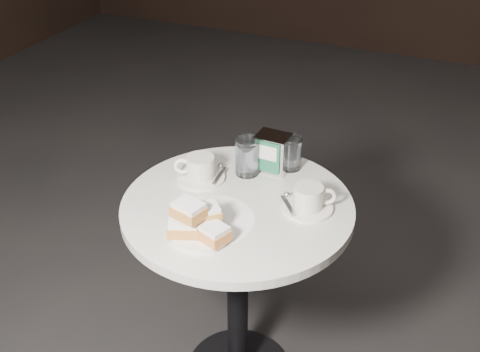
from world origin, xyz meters
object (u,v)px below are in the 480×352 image
water_glass_right (291,153)px  napkin_dispenser (273,153)px  cafe_table (238,255)px  coffee_cup_right (308,200)px  coffee_cup_left (200,170)px  water_glass_left (247,157)px  beignet_plate (198,224)px

water_glass_right → napkin_dispenser: size_ratio=0.93×
cafe_table → coffee_cup_right: (0.20, 0.05, 0.23)m
coffee_cup_left → water_glass_left: (0.12, 0.09, 0.03)m
coffee_cup_right → napkin_dispenser: bearing=112.3°
water_glass_left → napkin_dispenser: size_ratio=1.00×
water_glass_left → napkin_dispenser: 0.09m
coffee_cup_left → napkin_dispenser: (0.19, 0.15, 0.03)m
beignet_plate → water_glass_left: bearing=91.0°
coffee_cup_right → napkin_dispenser: size_ratio=1.60×
cafe_table → water_glass_left: bearing=103.3°
cafe_table → water_glass_left: size_ratio=6.06×
napkin_dispenser → cafe_table: bearing=-93.7°
coffee_cup_right → water_glass_left: size_ratio=1.61×
beignet_plate → coffee_cup_right: (0.24, 0.24, -0.01)m
coffee_cup_right → napkin_dispenser: (-0.18, 0.17, 0.03)m
coffee_cup_right → cafe_table: bearing=171.4°
water_glass_right → beignet_plate: bearing=-103.9°
cafe_table → coffee_cup_right: 0.31m
coffee_cup_left → coffee_cup_right: size_ratio=0.99×
coffee_cup_left → beignet_plate: bearing=-83.9°
water_glass_right → water_glass_left: bearing=-143.0°
cafe_table → beignet_plate: bearing=-100.3°
cafe_table → coffee_cup_left: (-0.16, 0.08, 0.23)m
cafe_table → water_glass_right: water_glass_right is taller
water_glass_left → coffee_cup_right: bearing=-25.5°
coffee_cup_left → water_glass_left: size_ratio=1.60×
water_glass_left → napkin_dispenser: bearing=40.5°
coffee_cup_right → water_glass_left: water_glass_left is taller
beignet_plate → water_glass_right: water_glass_right is taller
beignet_plate → coffee_cup_left: beignet_plate is taller
beignet_plate → napkin_dispenser: bearing=81.9°
napkin_dispenser → beignet_plate: bearing=-95.5°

